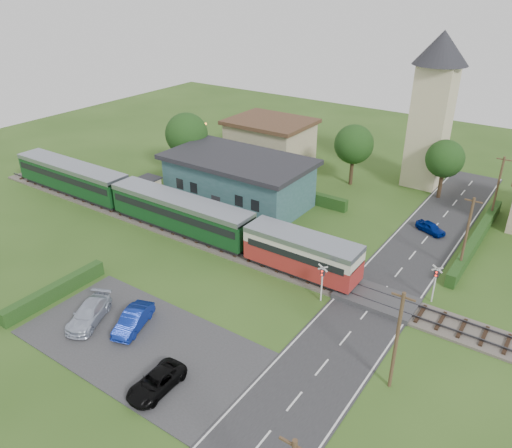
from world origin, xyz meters
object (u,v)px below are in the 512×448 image
Objects in this scene: crossing_signal_far at (436,278)px; pedestrian_far at (165,197)px; car_park_silver at (89,313)px; train at (157,205)px; crossing_signal_near at (322,277)px; car_park_dark at (156,382)px; pedestrian_near at (254,227)px; house_west at (270,140)px; church_tower at (434,99)px; car_on_road at (431,228)px; car_park_blue at (133,320)px; equipment_hut at (149,189)px; station_building at (238,180)px.

crossing_signal_far is 1.93× the size of pedestrian_far.
crossing_signal_far is at bearing 16.22° from car_park_silver.
crossing_signal_far is (27.15, 2.39, -0.04)m from train.
crossing_signal_near is at bearing -6.88° from train.
car_park_dark is at bearing -120.34° from crossing_signal_far.
train is 27.75× the size of pedestrian_near.
house_west reaches higher than crossing_signal_near.
church_tower is 5.68× the size of car_on_road.
crossing_signal_near is at bearing 73.09° from car_park_dark.
car_on_road is 17.50m from pedestrian_near.
pedestrian_far reaches higher than car_park_dark.
house_west is at bearing -8.86° from pedestrian_far.
crossing_signal_far is at bearing -138.54° from car_on_road.
crossing_signal_near is (21.40, -25.41, -0.65)m from house_west.
crossing_signal_far reaches higher than car_park_dark.
crossing_signal_far is 0.80× the size of car_park_blue.
equipment_hut is 29.90m from car_on_road.
train is at bearing -86.40° from house_west.
station_building is at bearing -131.41° from church_tower.
car_on_road is at bearing 20.89° from equipment_hut.
car_park_silver is (7.23, -14.44, -1.42)m from train.
church_tower reaches higher than crossing_signal_near.
station_building is at bearing 35.92° from equipment_hut.
crossing_signal_far is (8.60, -23.61, -8.08)m from church_tower.
crossing_signal_far reaches higher than equipment_hut.
station_building is 8.21m from pedestrian_far.
car_park_silver is (3.68, -23.44, -1.94)m from station_building.
church_tower is 5.37× the size of crossing_signal_near.
crossing_signal_near reaches higher than pedestrian_near.
equipment_hut is 31.61m from crossing_signal_far.
house_west is 38.09m from car_park_blue.
equipment_hut reaches higher than car_on_road.
equipment_hut is 21.18m from car_park_silver.
car_park_blue is at bearing -137.08° from crossing_signal_far.
church_tower is 32.02m from pedestrian_far.
pedestrian_near is at bearing 152.29° from car_on_road.
pedestrian_near is at bearing 57.55° from car_park_silver.
train is at bearing -125.51° from church_tower.
car_park_silver is 2.74× the size of pedestrian_far.
car_park_silver is 9.10m from car_park_dark.
house_west is (-1.45, 23.00, 0.61)m from train.
station_building reaches higher than pedestrian_far.
crossing_signal_near is (19.95, -2.41, -0.04)m from train.
car_on_road is at bearing 30.55° from train.
car_on_road is 0.67× the size of car_park_silver.
church_tower is 16.27m from car_on_road.
car_park_dark is 2.39× the size of pedestrian_far.
pedestrian_near is (-10.14, 5.34, -0.91)m from crossing_signal_near.
house_west is 38.49m from car_park_silver.
train is 13.18× the size of crossing_signal_far.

